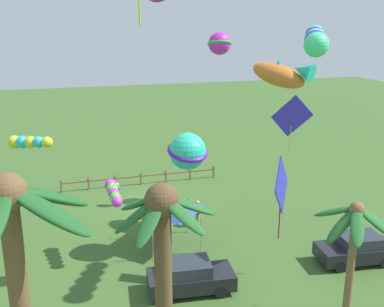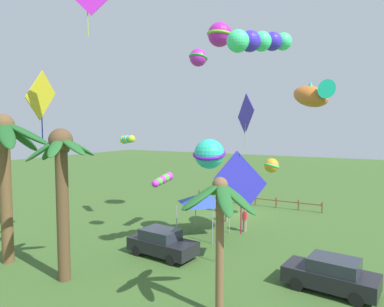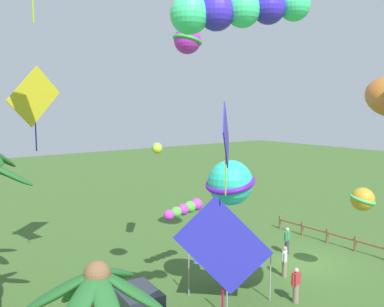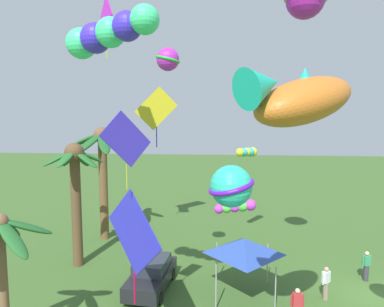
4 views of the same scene
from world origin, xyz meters
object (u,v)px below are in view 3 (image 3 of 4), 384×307
(kite_ball_3, at_px, (187,40))
(kite_diamond_6, at_px, (223,247))
(kite_ball_9, at_px, (363,199))
(kite_tube_10, at_px, (185,209))
(kite_tube_2, at_px, (157,148))
(kite_diamond_1, at_px, (34,98))
(kite_tube_7, at_px, (236,10))
(spectator_1, at_px, (296,285))
(spectator_0, at_px, (287,240))
(spectator_2, at_px, (285,261))
(festival_tent, at_px, (229,245))
(kite_diamond_11, at_px, (226,137))
(kite_ball_0, at_px, (230,183))

(kite_ball_3, relative_size, kite_diamond_6, 0.29)
(kite_ball_9, bearing_deg, kite_tube_10, 47.48)
(kite_tube_2, xyz_separation_m, kite_diamond_6, (-11.16, 4.80, -1.77))
(kite_diamond_6, bearing_deg, kite_diamond_1, 7.11)
(kite_tube_2, height_order, kite_tube_7, kite_tube_7)
(spectator_1, relative_size, kite_ball_3, 1.29)
(spectator_0, bearing_deg, kite_tube_2, 50.70)
(spectator_2, relative_size, festival_tent, 0.56)
(kite_tube_2, bearing_deg, spectator_1, -170.96)
(kite_diamond_6, bearing_deg, kite_tube_7, 153.53)
(kite_ball_9, relative_size, kite_diamond_11, 0.65)
(kite_ball_0, bearing_deg, kite_tube_10, -6.65)
(spectator_2, height_order, kite_diamond_6, kite_diamond_6)
(festival_tent, xyz_separation_m, kite_diamond_11, (-4.49, 4.32, 5.33))
(spectator_1, height_order, kite_diamond_1, kite_diamond_1)
(kite_tube_2, distance_m, kite_ball_3, 10.32)
(kite_diamond_1, relative_size, kite_tube_2, 2.04)
(spectator_1, distance_m, festival_tent, 3.39)
(kite_ball_0, relative_size, kite_tube_2, 1.18)
(kite_tube_2, distance_m, kite_diamond_6, 12.27)
(kite_ball_3, relative_size, kite_tube_10, 0.53)
(kite_ball_3, height_order, kite_tube_10, kite_ball_3)
(kite_ball_0, height_order, kite_tube_2, kite_tube_2)
(spectator_2, relative_size, kite_tube_10, 0.68)
(kite_ball_0, bearing_deg, kite_tube_2, -9.50)
(kite_diamond_1, height_order, kite_tube_10, kite_diamond_1)
(spectator_2, bearing_deg, kite_diamond_6, 117.95)
(spectator_0, relative_size, kite_ball_0, 0.63)
(festival_tent, distance_m, kite_ball_3, 9.23)
(kite_tube_2, relative_size, kite_diamond_6, 0.51)
(spectator_2, height_order, kite_tube_10, kite_tube_10)
(kite_diamond_1, relative_size, kite_tube_10, 1.85)
(kite_tube_7, xyz_separation_m, kite_tube_10, (8.25, -4.43, -7.55))
(festival_tent, bearing_deg, kite_ball_3, 112.41)
(kite_tube_10, bearing_deg, kite_tube_7, 151.76)
(spectator_2, distance_m, kite_diamond_1, 15.22)
(kite_diamond_6, bearing_deg, spectator_1, -71.22)
(spectator_0, relative_size, kite_tube_10, 0.68)
(spectator_2, relative_size, kite_diamond_11, 0.59)
(kite_ball_0, bearing_deg, kite_tube_7, 138.18)
(spectator_0, relative_size, kite_tube_2, 0.75)
(kite_ball_0, bearing_deg, spectator_1, -117.28)
(kite_diamond_6, distance_m, kite_diamond_11, 3.33)
(spectator_0, height_order, spectator_2, same)
(spectator_0, xyz_separation_m, kite_tube_2, (4.83, 5.90, 5.43))
(kite_diamond_6, distance_m, kite_ball_9, 10.41)
(spectator_2, relative_size, kite_diamond_6, 0.38)
(kite_diamond_6, height_order, kite_ball_9, kite_diamond_6)
(festival_tent, bearing_deg, kite_diamond_6, 135.49)
(spectator_1, height_order, kite_diamond_6, kite_diamond_6)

